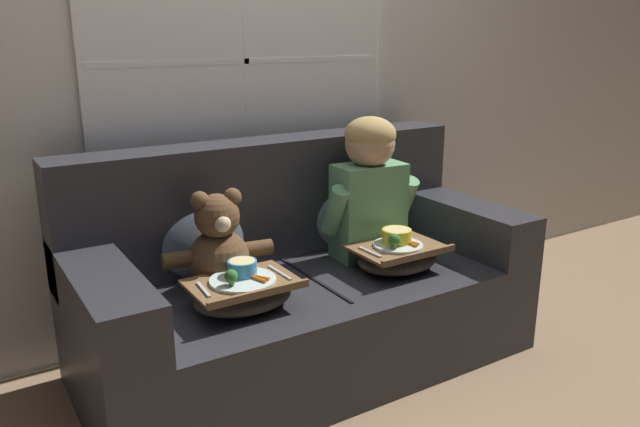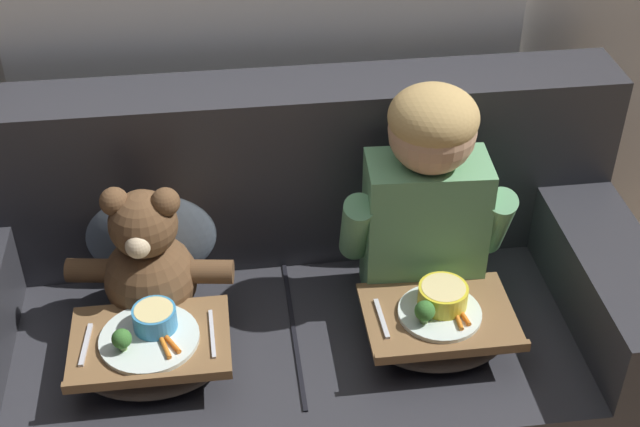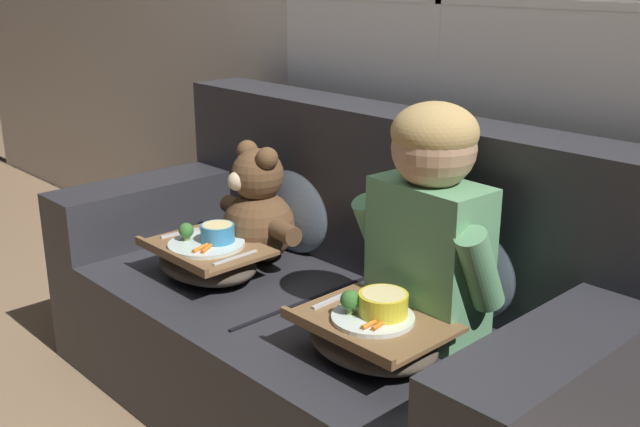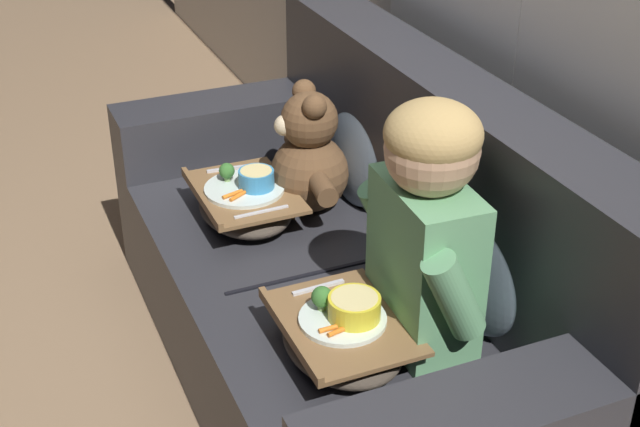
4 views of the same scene
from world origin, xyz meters
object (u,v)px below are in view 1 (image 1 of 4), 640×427
(couch, at_px, (299,286))
(child_figure, at_px, (369,181))
(teddy_bear, at_px, (219,248))
(throw_pillow_behind_teddy, at_px, (201,232))
(throw_pillow_behind_child, at_px, (346,207))
(lap_tray_teddy, at_px, (243,292))
(lap_tray_child, at_px, (398,255))

(couch, height_order, child_figure, child_figure)
(couch, distance_m, teddy_bear, 0.45)
(couch, height_order, throw_pillow_behind_teddy, couch)
(couch, relative_size, teddy_bear, 4.28)
(throw_pillow_behind_child, height_order, teddy_bear, teddy_bear)
(child_figure, xyz_separation_m, lap_tray_teddy, (-0.74, -0.22, -0.29))
(throw_pillow_behind_child, bearing_deg, teddy_bear, -165.65)
(teddy_bear, xyz_separation_m, lap_tray_teddy, (0.00, -0.21, -0.11))
(throw_pillow_behind_teddy, relative_size, teddy_bear, 0.93)
(teddy_bear, height_order, lap_tray_teddy, teddy_bear)
(couch, xyz_separation_m, throw_pillow_behind_teddy, (-0.37, 0.18, 0.26))
(throw_pillow_behind_teddy, bearing_deg, lap_tray_child, -28.55)
(couch, relative_size, throw_pillow_behind_teddy, 4.60)
(lap_tray_teddy, bearing_deg, teddy_bear, 90.32)
(child_figure, bearing_deg, teddy_bear, -179.65)
(child_figure, relative_size, lap_tray_teddy, 1.62)
(lap_tray_child, bearing_deg, throw_pillow_behind_child, 90.03)
(throw_pillow_behind_child, relative_size, lap_tray_child, 1.07)
(couch, xyz_separation_m, child_figure, (0.37, -0.01, 0.43))
(throw_pillow_behind_child, distance_m, child_figure, 0.25)
(lap_tray_teddy, bearing_deg, lap_tray_child, -0.00)
(lap_tray_child, bearing_deg, lap_tray_teddy, 180.00)
(child_figure, distance_m, lap_tray_teddy, 0.82)
(lap_tray_child, bearing_deg, throw_pillow_behind_teddy, 151.45)
(throw_pillow_behind_child, relative_size, lap_tray_teddy, 1.04)
(couch, distance_m, child_figure, 0.57)
(child_figure, bearing_deg, lap_tray_child, -89.92)
(lap_tray_child, distance_m, lap_tray_teddy, 0.74)
(couch, relative_size, lap_tray_teddy, 4.81)
(throw_pillow_behind_child, distance_m, throw_pillow_behind_teddy, 0.74)
(child_figure, bearing_deg, throw_pillow_behind_teddy, 165.96)
(throw_pillow_behind_child, height_order, lap_tray_teddy, throw_pillow_behind_child)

